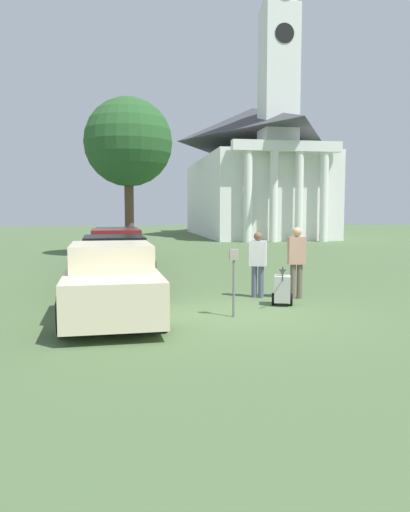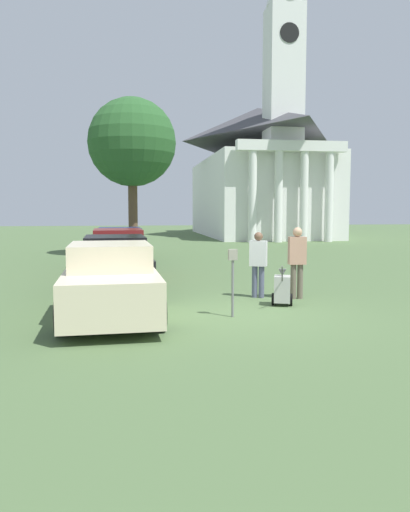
{
  "view_description": "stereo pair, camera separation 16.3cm",
  "coord_description": "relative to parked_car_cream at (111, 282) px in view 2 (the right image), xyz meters",
  "views": [
    {
      "loc": [
        -2.41,
        -10.12,
        2.19
      ],
      "look_at": [
        -0.5,
        1.46,
        1.1
      ],
      "focal_mm": 35.0,
      "sensor_mm": 36.0,
      "label": 1
    },
    {
      "loc": [
        -2.25,
        -10.15,
        2.19
      ],
      "look_at": [
        -0.5,
        1.46,
        1.1
      ],
      "focal_mm": 35.0,
      "sensor_mm": 36.0,
      "label": 2
    }
  ],
  "objects": [
    {
      "name": "church",
      "position": [
        11.22,
        31.0,
        5.05
      ],
      "size": [
        9.11,
        18.38,
        23.01
      ],
      "color": "white",
      "rests_on": "ground_plane"
    },
    {
      "name": "ground_plane",
      "position": [
        2.66,
        -0.17,
        -0.71
      ],
      "size": [
        120.0,
        120.0,
        0.0
      ],
      "primitive_type": "plane",
      "color": "#4C663D"
    },
    {
      "name": "parked_car_navy",
      "position": [
        0.0,
        9.99,
        -0.02
      ],
      "size": [
        2.17,
        5.32,
        1.48
      ],
      "rotation": [
        0.0,
        0.0,
        0.04
      ],
      "color": "#19234C",
      "rests_on": "ground_plane"
    },
    {
      "name": "parked_car_black",
      "position": [
        -0.0,
        3.34,
        -0.01
      ],
      "size": [
        2.07,
        4.93,
        1.49
      ],
      "rotation": [
        0.0,
        0.0,
        0.04
      ],
      "color": "black",
      "rests_on": "ground_plane"
    },
    {
      "name": "shade_tree",
      "position": [
        0.57,
        13.94,
        4.63
      ],
      "size": [
        4.17,
        4.17,
        7.47
      ],
      "color": "brown",
      "rests_on": "ground_plane"
    },
    {
      "name": "parked_car_cream",
      "position": [
        0.0,
        0.0,
        0.0
      ],
      "size": [
        2.08,
        4.77,
        1.52
      ],
      "rotation": [
        0.0,
        0.0,
        0.04
      ],
      "color": "beige",
      "rests_on": "ground_plane"
    },
    {
      "name": "equipment_cart",
      "position": [
        3.84,
        0.58,
        -0.32
      ],
      "size": [
        0.53,
        1.0,
        1.0
      ],
      "rotation": [
        0.0,
        0.0,
        -0.31
      ],
      "color": "#B2B2AD",
      "rests_on": "ground_plane"
    },
    {
      "name": "parked_car_maroon",
      "position": [
        0.0,
        6.89,
        0.01
      ],
      "size": [
        2.11,
        4.98,
        1.54
      ],
      "rotation": [
        0.0,
        0.0,
        0.04
      ],
      "color": "maroon",
      "rests_on": "ground_plane"
    },
    {
      "name": "parking_meter",
      "position": [
        2.47,
        -0.44,
        0.26
      ],
      "size": [
        0.18,
        0.09,
        1.39
      ],
      "color": "slate",
      "rests_on": "ground_plane"
    },
    {
      "name": "person_supervisor",
      "position": [
        4.46,
        1.38,
        0.3
      ],
      "size": [
        0.44,
        0.25,
        1.76
      ],
      "rotation": [
        0.0,
        0.0,
        3.07
      ],
      "color": "#665B4C",
      "rests_on": "ground_plane"
    },
    {
      "name": "person_worker",
      "position": [
        3.56,
        1.68,
        0.22
      ],
      "size": [
        0.47,
        0.37,
        1.64
      ],
      "rotation": [
        0.0,
        0.0,
        2.72
      ],
      "color": "#515670",
      "rests_on": "ground_plane"
    }
  ]
}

